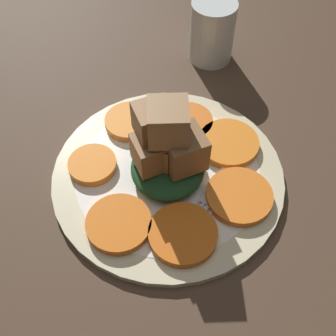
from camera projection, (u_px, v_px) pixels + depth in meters
The scene contains 12 objects.
table_slab at pixel (168, 182), 55.82cm from camera, with size 120.00×120.00×2.00cm, color #4C3828.
plate at pixel (168, 175), 54.60cm from camera, with size 29.83×29.83×1.05cm.
carrot_slice_0 at pixel (228, 143), 56.42cm from camera, with size 8.14×8.14×1.01cm, color orange.
carrot_slice_1 at pixel (188, 122), 58.72cm from camera, with size 6.97×6.97×1.01cm, color orange.
carrot_slice_2 at pixel (129, 121), 58.80cm from camera, with size 6.85×6.85×1.01cm, color orange.
carrot_slice_3 at pixel (92, 164), 54.29cm from camera, with size 6.25×6.25×1.01cm, color orange.
carrot_slice_4 at pixel (119, 223), 49.13cm from camera, with size 7.77×7.77×1.01cm, color orange.
carrot_slice_5 at pixel (183, 234), 48.32cm from camera, with size 8.05×8.05×1.01cm, color orange.
carrot_slice_6 at pixel (239, 196), 51.39cm from camera, with size 8.21×8.21×1.01cm, color orange.
center_pile at pixel (167, 150), 50.58cm from camera, with size 10.42×9.86×11.77cm.
fork at pixel (219, 181), 53.06cm from camera, with size 17.72×7.28×0.40cm.
water_glass at pixel (212, 32), 65.76cm from camera, with size 7.01×7.01×9.72cm.
Camera 1 is at (-31.39, -5.05, 46.91)cm, focal length 45.00 mm.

